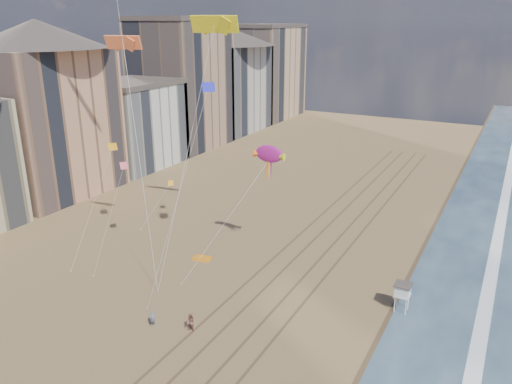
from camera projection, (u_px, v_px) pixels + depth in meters
wet_sand at (457, 257)px, 62.71m from camera, size 260.00×260.00×0.00m
foam at (493, 264)px, 60.84m from camera, size 260.00×260.00×0.00m
tracks at (305, 261)px, 61.70m from camera, size 7.68×120.00×0.01m
buildings at (165, 91)px, 108.39m from camera, size 34.72×131.35×29.00m
lifeguard_stand at (403, 290)px, 50.44m from camera, size 1.70×1.70×3.06m
grounded_kite at (202, 258)px, 62.11m from camera, size 2.45×1.80×0.25m
show_kite at (269, 154)px, 57.95m from camera, size 4.86×5.67×17.34m
kite_flyer_a at (153, 319)px, 48.37m from camera, size 0.71×0.66×1.63m
kite_flyer_b at (191, 323)px, 47.49m from camera, size 1.05×0.89×1.90m
small_kites at (159, 135)px, 59.72m from camera, size 17.68×14.10×16.85m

